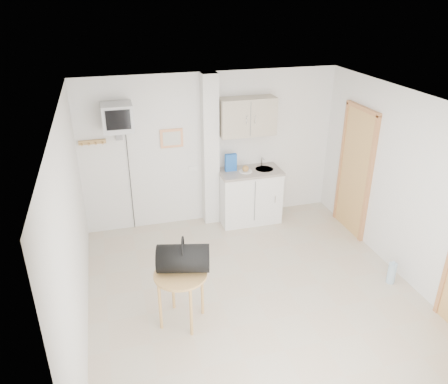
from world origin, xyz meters
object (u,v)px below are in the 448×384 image
object	(u,v)px
crt_television	(118,118)
duffel_bag	(183,258)
water_bottle	(392,273)
round_table	(181,280)

from	to	relation	value
crt_television	duffel_bag	bearing A→B (deg)	-77.10
water_bottle	duffel_bag	bearing A→B (deg)	178.69
round_table	duffel_bag	world-z (taller)	duffel_bag
crt_television	water_bottle	distance (m)	4.39
crt_television	duffel_bag	distance (m)	2.50
round_table	water_bottle	bearing A→B (deg)	-0.33
duffel_bag	crt_television	bearing A→B (deg)	116.90
crt_television	round_table	world-z (taller)	crt_television
crt_television	water_bottle	world-z (taller)	crt_television
duffel_bag	water_bottle	bearing A→B (deg)	12.69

